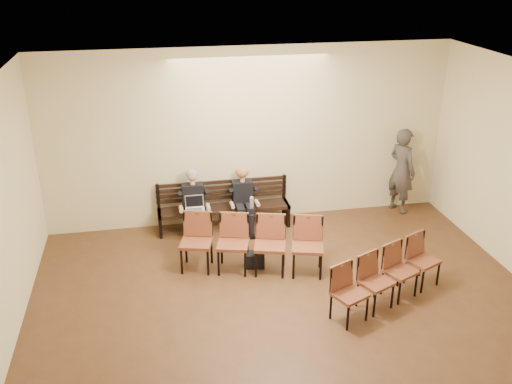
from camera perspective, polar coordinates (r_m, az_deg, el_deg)
ground at (r=7.74m, az=6.65°, el=-18.56°), size 10.00×10.00×0.00m
room_walls at (r=7.03m, az=5.69°, el=1.41°), size 8.02×10.01×3.51m
bench at (r=11.31m, az=-3.19°, el=-2.54°), size 2.60×0.90×0.45m
seated_man at (r=10.98m, az=-6.23°, el=-1.22°), size 0.51×0.71×1.23m
seated_woman at (r=11.11m, az=-1.26°, el=-1.04°), size 0.49×0.68×1.14m
laptop at (r=10.81m, az=-6.08°, el=-1.85°), size 0.41×0.35×0.26m
water_bottle at (r=10.86m, az=-0.44°, el=-1.62°), size 0.08×0.08×0.24m
bag at (r=10.01m, az=-0.16°, el=-6.79°), size 0.39×0.30×0.26m
passerby at (r=12.12m, az=14.43°, el=2.70°), size 0.75×0.89×2.08m
chair_row_front at (r=9.70m, az=-0.45°, el=-5.34°), size 2.47×1.18×0.99m
chair_row_back at (r=9.17m, az=13.09°, el=-8.28°), size 2.13×1.33×0.87m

